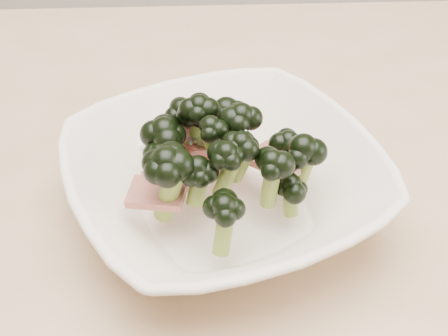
{
  "coord_description": "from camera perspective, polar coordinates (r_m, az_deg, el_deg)",
  "views": [
    {
      "loc": [
        0.02,
        -0.43,
        1.14
      ],
      "look_at": [
        0.04,
        -0.02,
        0.8
      ],
      "focal_mm": 50.0,
      "sensor_mm": 36.0,
      "label": 1
    }
  ],
  "objects": [
    {
      "name": "dining_table",
      "position": [
        0.65,
        -3.27,
        -8.96
      ],
      "size": [
        1.2,
        0.8,
        0.75
      ],
      "color": "tan",
      "rests_on": "ground"
    },
    {
      "name": "broccoli_dish",
      "position": [
        0.53,
        -0.09,
        -0.94
      ],
      "size": [
        0.34,
        0.34,
        0.11
      ],
      "color": "#F5E5D0",
      "rests_on": "dining_table"
    }
  ]
}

